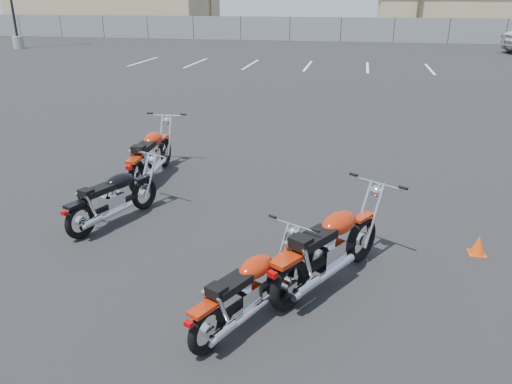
% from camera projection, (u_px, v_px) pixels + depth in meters
% --- Properties ---
extents(ground, '(120.00, 120.00, 0.00)m').
position_uv_depth(ground, '(234.00, 248.00, 7.16)').
color(ground, black).
rests_on(ground, ground).
extents(motorcycle_front_red, '(0.86, 2.22, 1.08)m').
position_uv_depth(motorcycle_front_red, '(151.00, 155.00, 9.69)').
color(motorcycle_front_red, black).
rests_on(motorcycle_front_red, ground).
extents(motorcycle_second_black, '(1.07, 1.88, 0.94)m').
position_uv_depth(motorcycle_second_black, '(113.00, 198.00, 7.81)').
color(motorcycle_second_black, black).
rests_on(motorcycle_second_black, ground).
extents(motorcycle_third_red, '(1.55, 2.11, 1.10)m').
position_uv_depth(motorcycle_third_red, '(329.00, 248.00, 6.11)').
color(motorcycle_third_red, black).
rests_on(motorcycle_third_red, ground).
extents(motorcycle_rear_red, '(1.16, 1.78, 0.90)m').
position_uv_depth(motorcycle_rear_red, '(247.00, 291.00, 5.38)').
color(motorcycle_rear_red, black).
rests_on(motorcycle_rear_red, ground).
extents(training_cone_near, '(0.23, 0.23, 0.28)m').
position_uv_depth(training_cone_near, '(478.00, 245.00, 6.95)').
color(training_cone_near, '#D7450B').
rests_on(training_cone_near, ground).
extents(light_pole_west, '(0.80, 0.70, 10.90)m').
position_uv_depth(light_pole_west, '(12.00, 3.00, 32.84)').
color(light_pole_west, gray).
rests_on(light_pole_west, ground).
extents(chainlink_fence, '(80.06, 0.06, 1.80)m').
position_uv_depth(chainlink_fence, '(341.00, 29.00, 38.73)').
color(chainlink_fence, slate).
rests_on(chainlink_fence, ground).
extents(tan_building_west, '(18.40, 10.40, 4.30)m').
position_uv_depth(tan_building_west, '(117.00, 9.00, 48.69)').
color(tan_building_west, tan).
rests_on(tan_building_west, ground).
extents(tan_building_east, '(14.40, 9.40, 3.70)m').
position_uv_depth(tan_building_east, '(458.00, 13.00, 44.74)').
color(tan_building_east, tan).
rests_on(tan_building_east, ground).
extents(parking_line_stripes, '(15.12, 4.00, 0.01)m').
position_uv_depth(parking_line_stripes, '(279.00, 65.00, 25.85)').
color(parking_line_stripes, silver).
rests_on(parking_line_stripes, ground).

